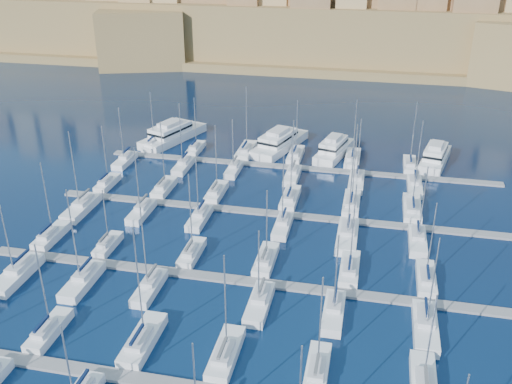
% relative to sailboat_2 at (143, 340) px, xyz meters
% --- Properties ---
extents(ground, '(600.00, 600.00, 0.00)m').
position_rel_sailboat_2_xyz_m(ground, '(10.57, 28.17, -0.77)').
color(ground, black).
rests_on(ground, ground).
extents(pontoon_mid_near, '(84.00, 2.00, 0.40)m').
position_rel_sailboat_2_xyz_m(pontoon_mid_near, '(10.57, 16.17, -0.57)').
color(pontoon_mid_near, slate).
rests_on(pontoon_mid_near, ground).
extents(pontoon_mid_far, '(84.00, 2.00, 0.40)m').
position_rel_sailboat_2_xyz_m(pontoon_mid_far, '(10.57, 38.17, -0.57)').
color(pontoon_mid_far, slate).
rests_on(pontoon_mid_far, ground).
extents(pontoon_far, '(84.00, 2.00, 0.40)m').
position_rel_sailboat_2_xyz_m(pontoon_far, '(10.57, 60.17, -0.57)').
color(pontoon_far, slate).
rests_on(pontoon_far, ground).
extents(sailboat_1, '(2.51, 8.36, 13.56)m').
position_rel_sailboat_2_xyz_m(sailboat_1, '(-12.50, -0.75, -0.04)').
color(sailboat_1, white).
rests_on(sailboat_1, ground).
extents(sailboat_2, '(2.97, 9.89, 16.90)m').
position_rel_sailboat_2_xyz_m(sailboat_2, '(0.00, 0.00, 0.00)').
color(sailboat_2, white).
rests_on(sailboat_2, ground).
extents(sailboat_3, '(2.84, 9.47, 14.66)m').
position_rel_sailboat_2_xyz_m(sailboat_3, '(10.77, -0.21, -0.02)').
color(sailboat_3, white).
rests_on(sailboat_3, ground).
extents(sailboat_4, '(2.59, 8.63, 13.61)m').
position_rel_sailboat_2_xyz_m(sailboat_4, '(21.94, -0.62, -0.04)').
color(sailboat_4, white).
rests_on(sailboat_4, ground).
extents(sailboat_5, '(2.84, 9.45, 12.81)m').
position_rel_sailboat_2_xyz_m(sailboat_5, '(33.98, -0.22, -0.04)').
color(sailboat_5, white).
rests_on(sailboat_5, ground).
extents(sailboat_12, '(2.61, 8.71, 13.99)m').
position_rel_sailboat_2_xyz_m(sailboat_12, '(-25.03, 21.42, -0.03)').
color(sailboat_12, white).
rests_on(sailboat_12, ground).
extents(sailboat_13, '(2.21, 7.36, 10.65)m').
position_rel_sailboat_2_xyz_m(sailboat_13, '(-14.55, 20.76, -0.07)').
color(sailboat_13, white).
rests_on(sailboat_13, ground).
extents(sailboat_14, '(2.48, 8.26, 14.41)m').
position_rel_sailboat_2_xyz_m(sailboat_14, '(-0.47, 21.20, -0.03)').
color(sailboat_14, white).
rests_on(sailboat_14, ground).
extents(sailboat_15, '(2.72, 9.08, 12.70)m').
position_rel_sailboat_2_xyz_m(sailboat_15, '(11.40, 21.60, -0.04)').
color(sailboat_15, white).
rests_on(sailboat_15, ground).
extents(sailboat_16, '(2.78, 9.27, 14.87)m').
position_rel_sailboat_2_xyz_m(sailboat_16, '(24.23, 21.69, -0.02)').
color(sailboat_16, white).
rests_on(sailboat_16, ground).
extents(sailboat_17, '(2.67, 8.89, 13.21)m').
position_rel_sailboat_2_xyz_m(sailboat_17, '(35.37, 21.51, -0.04)').
color(sailboat_17, white).
rests_on(sailboat_17, ground).
extents(sailboat_18, '(3.13, 10.42, 15.05)m').
position_rel_sailboat_2_xyz_m(sailboat_18, '(-23.97, 10.09, -0.01)').
color(sailboat_18, white).
rests_on(sailboat_18, ground).
extents(sailboat_19, '(2.87, 9.58, 15.96)m').
position_rel_sailboat_2_xyz_m(sailboat_19, '(-13.61, 10.50, -0.01)').
color(sailboat_19, white).
rests_on(sailboat_19, ground).
extents(sailboat_20, '(2.57, 8.58, 14.22)m').
position_rel_sailboat_2_xyz_m(sailboat_20, '(-3.46, 10.99, -0.03)').
color(sailboat_20, white).
rests_on(sailboat_20, ground).
extents(sailboat_21, '(2.79, 9.30, 12.70)m').
position_rel_sailboat_2_xyz_m(sailboat_21, '(12.71, 10.64, -0.04)').
color(sailboat_21, white).
rests_on(sailboat_21, ground).
extents(sailboat_22, '(2.69, 8.98, 13.19)m').
position_rel_sailboat_2_xyz_m(sailboat_22, '(22.82, 10.80, -0.04)').
color(sailboat_22, white).
rests_on(sailboat_22, ground).
extents(sailboat_23, '(3.05, 10.18, 14.59)m').
position_rel_sailboat_2_xyz_m(sailboat_23, '(34.68, 10.21, -0.02)').
color(sailboat_23, white).
rests_on(sailboat_23, ground).
extents(sailboat_24, '(2.36, 7.87, 12.88)m').
position_rel_sailboat_2_xyz_m(sailboat_24, '(-25.25, 43.01, -0.05)').
color(sailboat_24, white).
rests_on(sailboat_24, ground).
extents(sailboat_25, '(2.64, 8.81, 14.42)m').
position_rel_sailboat_2_xyz_m(sailboat_25, '(-13.35, 43.47, -0.03)').
color(sailboat_25, white).
rests_on(sailboat_25, ground).
extents(sailboat_26, '(2.67, 8.91, 14.47)m').
position_rel_sailboat_2_xyz_m(sailboat_26, '(-2.72, 43.52, -0.03)').
color(sailboat_26, white).
rests_on(sailboat_26, ground).
extents(sailboat_27, '(2.89, 9.65, 14.27)m').
position_rel_sailboat_2_xyz_m(sailboat_27, '(11.64, 43.88, -0.02)').
color(sailboat_27, white).
rests_on(sailboat_27, ground).
extents(sailboat_28, '(2.96, 9.87, 16.32)m').
position_rel_sailboat_2_xyz_m(sailboat_28, '(23.14, 43.99, -0.01)').
color(sailboat_28, white).
rests_on(sailboat_28, ground).
extents(sailboat_29, '(3.13, 10.44, 15.52)m').
position_rel_sailboat_2_xyz_m(sailboat_29, '(34.07, 44.27, -0.01)').
color(sailboat_29, white).
rests_on(sailboat_29, ground).
extents(sailboat_30, '(3.13, 10.44, 15.94)m').
position_rel_sailboat_2_xyz_m(sailboat_30, '(-25.10, 32.08, -0.00)').
color(sailboat_30, white).
rests_on(sailboat_30, ground).
extents(sailboat_31, '(2.62, 8.73, 13.51)m').
position_rel_sailboat_2_xyz_m(sailboat_31, '(-13.75, 32.92, -0.04)').
color(sailboat_31, white).
rests_on(sailboat_31, ground).
extents(sailboat_32, '(2.64, 8.79, 12.58)m').
position_rel_sailboat_2_xyz_m(sailboat_32, '(-2.79, 32.89, -0.05)').
color(sailboat_32, white).
rests_on(sailboat_32, ground).
extents(sailboat_33, '(2.57, 8.56, 14.33)m').
position_rel_sailboat_2_xyz_m(sailboat_33, '(12.10, 33.00, -0.03)').
color(sailboat_33, white).
rests_on(sailboat_33, ground).
extents(sailboat_34, '(3.33, 11.09, 18.14)m').
position_rel_sailboat_2_xyz_m(sailboat_34, '(23.22, 31.76, 0.02)').
color(sailboat_34, white).
rests_on(sailboat_34, ground).
extents(sailboat_35, '(2.76, 9.21, 14.45)m').
position_rel_sailboat_2_xyz_m(sailboat_35, '(34.57, 32.68, -0.03)').
color(sailboat_35, white).
rests_on(sailboat_35, ground).
extents(sailboat_36, '(2.58, 8.62, 13.56)m').
position_rel_sailboat_2_xyz_m(sailboat_36, '(-24.20, 65.37, -0.04)').
color(sailboat_36, white).
rests_on(sailboat_36, ground).
extents(sailboat_37, '(2.44, 8.15, 12.96)m').
position_rel_sailboat_2_xyz_m(sailboat_37, '(-13.77, 65.14, -0.05)').
color(sailboat_37, white).
rests_on(sailboat_37, ground).
extents(sailboat_38, '(3.13, 10.45, 15.81)m').
position_rel_sailboat_2_xyz_m(sailboat_38, '(-2.09, 66.27, -0.00)').
color(sailboat_38, white).
rests_on(sailboat_38, ground).
extents(sailboat_39, '(2.92, 9.72, 13.48)m').
position_rel_sailboat_2_xyz_m(sailboat_39, '(9.36, 65.91, -0.03)').
color(sailboat_39, white).
rests_on(sailboat_39, ground).
extents(sailboat_40, '(3.16, 10.53, 14.30)m').
position_rel_sailboat_2_xyz_m(sailboat_40, '(21.98, 66.31, -0.01)').
color(sailboat_40, white).
rests_on(sailboat_40, ground).
extents(sailboat_41, '(2.65, 8.84, 14.75)m').
position_rel_sailboat_2_xyz_m(sailboat_41, '(34.24, 65.48, -0.03)').
color(sailboat_41, white).
rests_on(sailboat_41, ground).
extents(sailboat_42, '(2.57, 8.56, 13.13)m').
position_rel_sailboat_2_xyz_m(sailboat_42, '(-26.72, 55.00, -0.04)').
color(sailboat_42, white).
rests_on(sailboat_42, ground).
extents(sailboat_43, '(2.63, 8.78, 14.96)m').
position_rel_sailboat_2_xyz_m(sailboat_43, '(-13.24, 54.89, -0.02)').
color(sailboat_43, white).
rests_on(sailboat_43, ground).
extents(sailboat_44, '(2.39, 7.98, 12.18)m').
position_rel_sailboat_2_xyz_m(sailboat_44, '(-2.20, 55.29, -0.06)').
color(sailboat_44, white).
rests_on(sailboat_44, ground).
extents(sailboat_45, '(2.71, 9.02, 13.03)m').
position_rel_sailboat_2_xyz_m(sailboat_45, '(10.44, 54.78, -0.04)').
color(sailboat_45, white).
rests_on(sailboat_45, ground).
extents(sailboat_46, '(2.95, 9.83, 14.38)m').
position_rel_sailboat_2_xyz_m(sailboat_46, '(23.48, 54.38, -0.02)').
color(sailboat_46, white).
rests_on(sailboat_46, ground).
extents(sailboat_47, '(2.78, 9.27, 14.72)m').
position_rel_sailboat_2_xyz_m(sailboat_47, '(34.87, 54.65, -0.02)').
color(sailboat_47, white).
rests_on(sailboat_47, ground).
extents(motor_yacht_a, '(11.93, 20.22, 5.25)m').
position_rel_sailboat_2_xyz_m(motor_yacht_a, '(-21.54, 71.01, 0.95)').
color(motor_yacht_a, white).
rests_on(motor_yacht_a, ground).
extents(motor_yacht_b, '(11.14, 20.15, 5.25)m').
position_rel_sailboat_2_xyz_m(motor_yacht_b, '(4.73, 70.96, 0.95)').
color(motor_yacht_b, white).
rests_on(motor_yacht_b, ground).
extents(motor_yacht_c, '(8.29, 16.15, 5.25)m').
position_rel_sailboat_2_xyz_m(motor_yacht_c, '(17.60, 69.12, 0.95)').
color(motor_yacht_c, white).
rests_on(motor_yacht_c, ground).
extents(motor_yacht_d, '(8.02, 16.14, 5.25)m').
position_rel_sailboat_2_xyz_m(motor_yacht_d, '(39.62, 69.13, 0.95)').
color(motor_yacht_d, white).
rests_on(motor_yacht_d, ground).
extents(fortified_city, '(460.00, 108.95, 59.52)m').
position_rel_sailboat_2_xyz_m(fortified_city, '(10.38, 183.44, 13.97)').
color(fortified_city, brown).
rests_on(fortified_city, ground).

